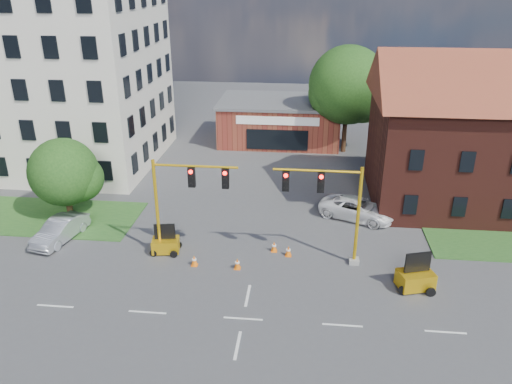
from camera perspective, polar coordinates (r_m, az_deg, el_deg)
ground at (r=26.15m, az=-1.49°, el=-14.27°), size 120.00×120.00×0.00m
lane_markings at (r=23.88m, az=-2.46°, el=-18.65°), size 60.00×36.00×0.01m
office_block at (r=48.45m, az=-22.97°, el=15.02°), size 18.40×15.40×20.60m
brick_shop at (r=52.39m, az=2.73°, el=8.20°), size 12.40×8.40×4.30m
tree_large at (r=48.70m, az=10.88°, el=11.60°), size 7.74×7.37×10.23m
tree_nw_front at (r=37.45m, az=-20.71°, el=1.97°), size 5.04×4.80×5.76m
signal_mast_west at (r=29.97m, az=-8.37°, el=-0.54°), size 5.30×0.60×6.20m
signal_mast_east at (r=29.14m, az=8.48°, el=-1.28°), size 5.30×0.60×6.20m
trailer_west at (r=31.86m, az=-10.29°, el=-5.86°), size 1.81×1.35×1.88m
trailer_east at (r=29.30m, az=17.77°, el=-9.33°), size 2.19×1.77×2.16m
cone_a at (r=29.85m, az=-2.15°, el=-8.18°), size 0.40×0.40×0.70m
cone_b at (r=30.35m, az=-7.07°, el=-7.78°), size 0.40×0.40×0.70m
cone_c at (r=31.15m, az=3.71°, el=-6.75°), size 0.40×0.40×0.70m
cone_d at (r=31.58m, az=2.08°, el=-6.25°), size 0.40×0.40×0.70m
pickup_white at (r=36.27m, az=11.50°, el=-1.87°), size 5.88×4.33×1.49m
sedan_silver_front at (r=35.08m, az=-21.49°, el=-4.06°), size 2.44×4.70×1.48m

